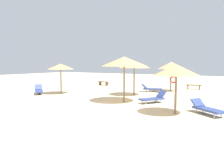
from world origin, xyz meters
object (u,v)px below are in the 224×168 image
at_px(bench_1, 194,86).
at_px(lounger_1, 39,90).
at_px(lounger_3, 151,88).
at_px(parasol_0, 124,62).
at_px(parasol_3, 171,66).
at_px(lounger_0, 153,98).
at_px(lounger_2, 207,108).
at_px(bench_0, 103,83).
at_px(parasol_1, 61,67).
at_px(parasol_2, 176,70).
at_px(parasol_4, 134,65).

bearing_deg(bench_1, lounger_1, -135.76).
bearing_deg(bench_1, lounger_3, -126.30).
relative_size(lounger_1, bench_1, 1.19).
height_order(parasol_0, parasol_3, parasol_0).
bearing_deg(lounger_3, lounger_1, -140.43).
bearing_deg(lounger_0, bench_1, 85.70).
xyz_separation_m(lounger_2, bench_0, (-12.91, 9.72, 0.03)).
height_order(parasol_3, bench_1, parasol_3).
height_order(parasol_1, bench_1, parasol_1).
xyz_separation_m(parasol_2, bench_0, (-11.51, 10.49, -1.95)).
bearing_deg(parasol_3, lounger_1, -139.44).
xyz_separation_m(parasol_4, bench_0, (-6.68, 5.43, -2.19)).
bearing_deg(bench_0, lounger_0, -40.53).
bearing_deg(bench_1, parasol_2, -83.05).
bearing_deg(parasol_3, lounger_3, -134.44).
xyz_separation_m(parasol_4, lounger_3, (0.42, 2.80, -2.22)).
bearing_deg(lounger_0, parasol_4, 136.19).
relative_size(parasol_3, lounger_1, 1.51).
relative_size(parasol_0, parasol_2, 1.23).
bearing_deg(lounger_0, lounger_3, 112.80).
relative_size(parasol_1, lounger_1, 1.41).
xyz_separation_m(bench_0, bench_1, (10.06, 1.39, 0.00)).
bearing_deg(bench_0, parasol_0, -49.15).
bearing_deg(parasol_4, bench_0, 140.88).
bearing_deg(lounger_1, parasol_0, 2.71).
bearing_deg(lounger_2, bench_0, 143.02).
height_order(parasol_1, parasol_2, parasol_1).
bearing_deg(parasol_0, parasol_3, 82.38).
distance_m(lounger_3, bench_0, 7.57).
height_order(parasol_3, bench_0, parasol_3).
relative_size(parasol_1, bench_0, 1.69).
bearing_deg(bench_0, bench_1, 7.89).
distance_m(parasol_2, lounger_3, 9.22).
distance_m(parasol_1, parasol_4, 6.30).
xyz_separation_m(parasol_0, bench_0, (-7.50, 8.67, -2.41)).
relative_size(parasol_2, lounger_0, 1.35).
distance_m(parasol_4, lounger_3, 3.60).
height_order(parasol_2, bench_0, parasol_2).
xyz_separation_m(lounger_1, lounger_3, (7.77, 6.42, -0.00)).
bearing_deg(bench_0, parasol_4, -39.12).
bearing_deg(parasol_4, parasol_2, -46.33).
height_order(parasol_0, parasol_2, parasol_0).
relative_size(parasol_0, bench_1, 2.05).
xyz_separation_m(parasol_4, lounger_2, (6.23, -4.29, -2.22)).
relative_size(parasol_1, lounger_0, 1.36).
height_order(parasol_2, bench_1, parasol_2).
distance_m(parasol_4, lounger_2, 7.88).
height_order(parasol_0, lounger_2, parasol_0).
bearing_deg(lounger_1, bench_1, 44.24).
bearing_deg(parasol_4, lounger_1, -153.78).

